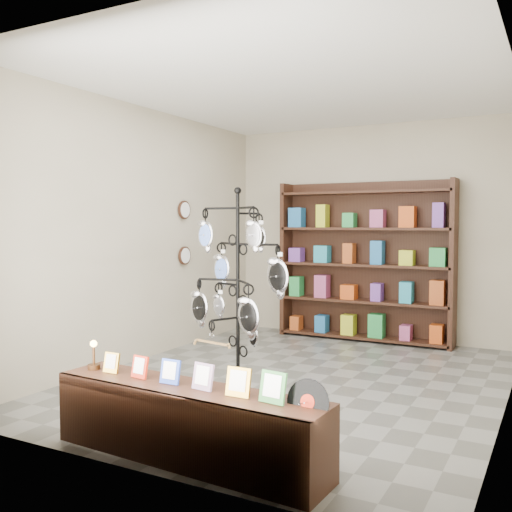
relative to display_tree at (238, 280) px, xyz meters
The scene contains 6 objects.
ground 1.52m from the display_tree, 84.23° to the left, with size 5.00×5.00×0.00m, color slate.
room_envelope 1.27m from the display_tree, 84.23° to the left, with size 5.00×5.00×5.00m.
display_tree is the anchor object (origin of this frame).
front_shelf 1.48m from the display_tree, 76.88° to the right, with size 2.09×0.54×0.73m.
back_shelving 3.33m from the display_tree, 88.21° to the left, with size 2.42×0.36×2.20m.
wall_clocks 2.64m from the display_tree, 135.59° to the left, with size 0.03×0.24×0.84m.
Camera 1 is at (2.39, -5.34, 1.62)m, focal length 40.00 mm.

